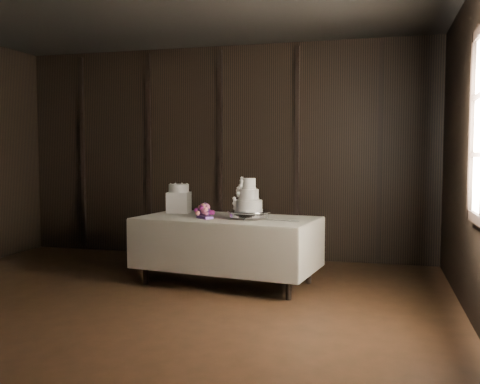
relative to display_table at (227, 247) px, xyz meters
name	(u,v)px	position (x,y,z in m)	size (l,w,h in m)	color
room	(95,150)	(-0.55, -1.91, 1.08)	(6.08, 7.08, 3.08)	black
display_table	(227,247)	(0.00, 0.00, 0.00)	(2.12, 1.32, 0.76)	beige
cake_stand	(249,215)	(0.27, -0.08, 0.39)	(0.48, 0.48, 0.09)	silver
wedding_cake	(246,198)	(0.24, -0.10, 0.58)	(0.34, 0.30, 0.36)	white
bouquet	(204,212)	(-0.26, -0.05, 0.41)	(0.29, 0.39, 0.19)	#C75378
box_pedestal	(179,202)	(-0.71, 0.33, 0.47)	(0.26, 0.26, 0.25)	white
small_cake	(179,188)	(-0.71, 0.33, 0.64)	(0.24, 0.24, 0.10)	white
cake_knife	(279,221)	(0.63, -0.20, 0.35)	(0.37, 0.02, 0.01)	silver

